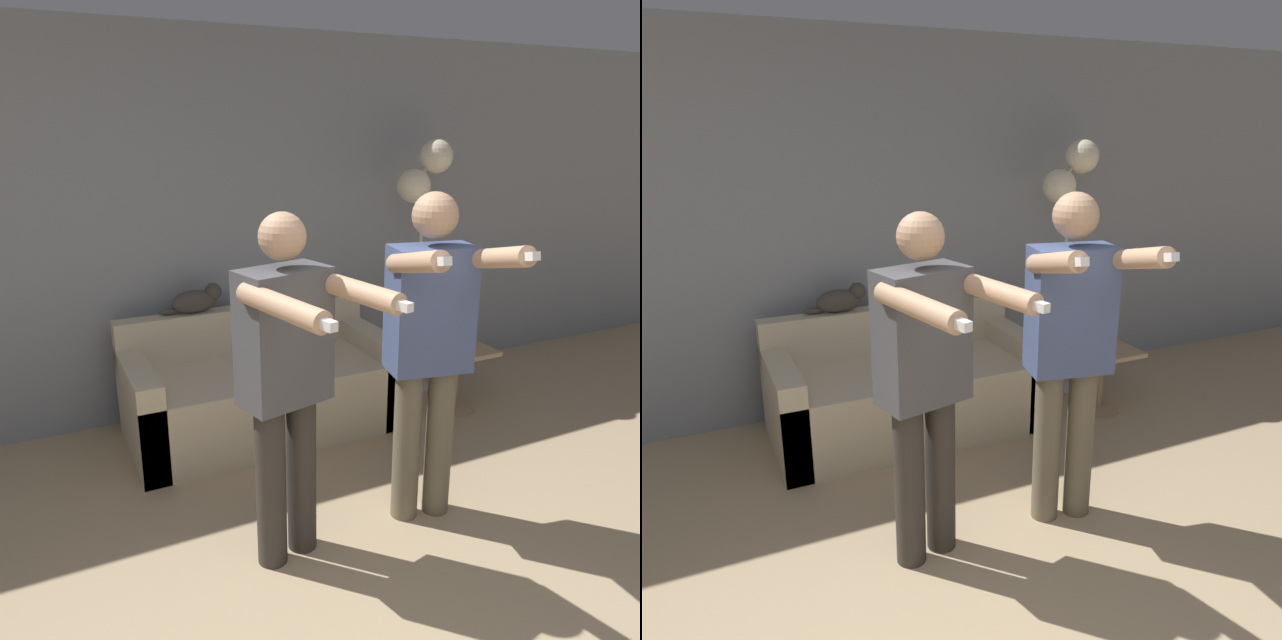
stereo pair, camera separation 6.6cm
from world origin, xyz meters
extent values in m
cube|color=gray|center=(0.00, 2.98, 1.30)|extent=(10.00, 0.05, 2.60)
cube|color=beige|center=(0.50, 2.42, 0.24)|extent=(1.76, 0.81, 0.48)
cube|color=beige|center=(0.50, 2.75, 0.63)|extent=(1.76, 0.14, 0.32)
cube|color=beige|center=(-0.30, 2.42, 0.31)|extent=(0.16, 0.81, 0.62)
cube|color=beige|center=(1.29, 2.42, 0.31)|extent=(0.16, 0.81, 0.62)
cylinder|color=#38332D|center=(0.06, 1.16, 0.40)|extent=(0.14, 0.14, 0.81)
cylinder|color=#38332D|center=(0.23, 1.20, 0.40)|extent=(0.14, 0.14, 0.81)
cube|color=#4C4C51|center=(0.14, 1.18, 1.11)|extent=(0.43, 0.30, 0.61)
sphere|color=tan|center=(0.14, 1.18, 1.55)|extent=(0.20, 0.20, 0.20)
cylinder|color=tan|center=(0.02, 0.90, 1.34)|extent=(0.20, 0.51, 0.10)
cube|color=white|center=(0.07, 0.65, 1.33)|extent=(0.06, 0.13, 0.04)
cylinder|color=tan|center=(0.38, 0.98, 1.34)|extent=(0.20, 0.51, 0.10)
cube|color=white|center=(0.43, 0.74, 1.33)|extent=(0.06, 0.13, 0.04)
cylinder|color=#6B604C|center=(0.82, 1.20, 0.41)|extent=(0.14, 0.14, 0.83)
cylinder|color=#6B604C|center=(1.00, 1.16, 0.41)|extent=(0.14, 0.14, 0.83)
cube|color=#475684|center=(0.91, 1.18, 1.14)|extent=(0.43, 0.30, 0.62)
sphere|color=tan|center=(0.91, 1.18, 1.59)|extent=(0.22, 0.22, 0.22)
cylinder|color=tan|center=(0.67, 0.98, 1.43)|extent=(0.19, 0.52, 0.20)
cube|color=white|center=(0.62, 0.74, 1.48)|extent=(0.06, 0.13, 0.06)
cylinder|color=tan|center=(1.04, 0.91, 1.43)|extent=(0.19, 0.52, 0.20)
cube|color=white|center=(0.99, 0.67, 1.48)|extent=(0.06, 0.13, 0.06)
ellipsoid|color=#3D3833|center=(0.15, 2.75, 0.87)|extent=(0.30, 0.12, 0.15)
sphere|color=#3D3833|center=(0.28, 2.75, 0.92)|extent=(0.11, 0.11, 0.11)
ellipsoid|color=#3D3833|center=(0.00, 2.77, 0.82)|extent=(0.17, 0.04, 0.04)
cone|color=#3D3833|center=(0.26, 2.73, 0.97)|extent=(0.03, 0.03, 0.03)
cone|color=#3D3833|center=(0.26, 2.77, 0.97)|extent=(0.03, 0.03, 0.03)
cylinder|color=#B2B2B7|center=(1.82, 2.58, 0.01)|extent=(0.26, 0.26, 0.02)
cylinder|color=#B2B2B7|center=(1.82, 2.58, 0.85)|extent=(0.03, 0.03, 1.69)
sphere|color=#F4E5C1|center=(1.92, 2.58, 1.77)|extent=(0.24, 0.24, 0.24)
sphere|color=#F4E5C1|center=(1.74, 2.58, 1.57)|extent=(0.24, 0.24, 0.24)
cylinder|color=#A38460|center=(1.86, 2.15, 0.01)|extent=(0.32, 0.32, 0.02)
cylinder|color=#A38460|center=(1.86, 2.15, 0.22)|extent=(0.06, 0.06, 0.45)
cube|color=#A38460|center=(1.86, 2.15, 0.46)|extent=(0.45, 0.45, 0.03)
cylinder|color=#B7473D|center=(1.84, 2.15, 0.52)|extent=(0.09, 0.09, 0.09)
camera|label=1|loc=(-0.83, -1.18, 1.99)|focal=35.00mm
camera|label=2|loc=(-0.77, -1.21, 1.99)|focal=35.00mm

